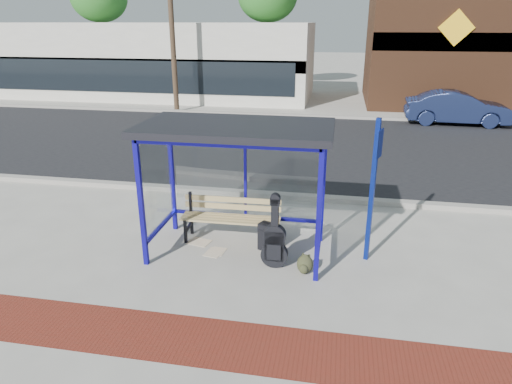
% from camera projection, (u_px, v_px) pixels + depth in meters
% --- Properties ---
extents(ground, '(120.00, 120.00, 0.00)m').
position_uv_depth(ground, '(238.00, 251.00, 8.58)').
color(ground, '#B2ADA0').
rests_on(ground, ground).
extents(brick_paver_strip, '(60.00, 1.00, 0.01)m').
position_uv_depth(brick_paver_strip, '(196.00, 340.00, 6.18)').
color(brick_paver_strip, maroon).
rests_on(brick_paver_strip, ground).
extents(curb_near, '(60.00, 0.25, 0.12)m').
position_uv_depth(curb_near, '(263.00, 194.00, 11.23)').
color(curb_near, gray).
rests_on(curb_near, ground).
extents(street_asphalt, '(60.00, 10.00, 0.00)m').
position_uv_depth(street_asphalt, '(288.00, 145.00, 15.94)').
color(street_asphalt, black).
rests_on(street_asphalt, ground).
extents(curb_far, '(60.00, 0.25, 0.12)m').
position_uv_depth(curb_far, '(301.00, 116.00, 20.62)').
color(curb_far, gray).
rests_on(curb_far, ground).
extents(far_sidewalk, '(60.00, 4.00, 0.01)m').
position_uv_depth(far_sidewalk, '(304.00, 109.00, 22.39)').
color(far_sidewalk, '#B2ADA0').
rests_on(far_sidewalk, ground).
extents(bus_shelter, '(3.30, 1.80, 2.42)m').
position_uv_depth(bus_shelter, '(237.00, 143.00, 7.92)').
color(bus_shelter, '#140EA0').
rests_on(bus_shelter, ground).
extents(storefront_white, '(18.00, 6.04, 4.00)m').
position_uv_depth(storefront_white, '(152.00, 60.00, 25.97)').
color(storefront_white, silver).
rests_on(storefront_white, ground).
extents(storefront_brown, '(10.00, 7.08, 6.40)m').
position_uv_depth(storefront_brown, '(470.00, 39.00, 23.12)').
color(storefront_brown, '#59331E').
rests_on(storefront_brown, ground).
extents(utility_pole_west, '(1.60, 0.24, 8.00)m').
position_uv_depth(utility_pole_west, '(171.00, 20.00, 20.50)').
color(utility_pole_west, '#4C3826').
rests_on(utility_pole_west, ground).
extents(bench, '(1.93, 0.51, 0.91)m').
position_uv_depth(bench, '(231.00, 216.00, 8.87)').
color(bench, black).
rests_on(bench, ground).
extents(guitar_bag, '(0.47, 0.14, 1.29)m').
position_uv_depth(guitar_bag, '(274.00, 242.00, 7.89)').
color(guitar_bag, black).
rests_on(guitar_bag, ground).
extents(suitcase, '(0.40, 0.33, 0.59)m').
position_uv_depth(suitcase, '(268.00, 237.00, 8.53)').
color(suitcase, black).
rests_on(suitcase, ground).
extents(backpack, '(0.30, 0.28, 0.33)m').
position_uv_depth(backpack, '(305.00, 265.00, 7.79)').
color(backpack, '#2D301A').
rests_on(backpack, ground).
extents(sign_post, '(0.16, 0.31, 2.59)m').
position_uv_depth(sign_post, '(373.00, 184.00, 7.80)').
color(sign_post, navy).
rests_on(sign_post, ground).
extents(newspaper_a, '(0.30, 0.36, 0.01)m').
position_uv_depth(newspaper_a, '(218.00, 251.00, 8.57)').
color(newspaper_a, white).
rests_on(newspaper_a, ground).
extents(newspaper_b, '(0.36, 0.42, 0.01)m').
position_uv_depth(newspaper_b, '(214.00, 253.00, 8.53)').
color(newspaper_b, white).
rests_on(newspaper_b, ground).
extents(newspaper_c, '(0.48, 0.41, 0.01)m').
position_uv_depth(newspaper_c, '(199.00, 242.00, 8.94)').
color(newspaper_c, white).
rests_on(newspaper_c, ground).
extents(parked_car, '(4.20, 1.61, 1.37)m').
position_uv_depth(parked_car, '(457.00, 108.00, 18.96)').
color(parked_car, '#1A254B').
rests_on(parked_car, ground).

